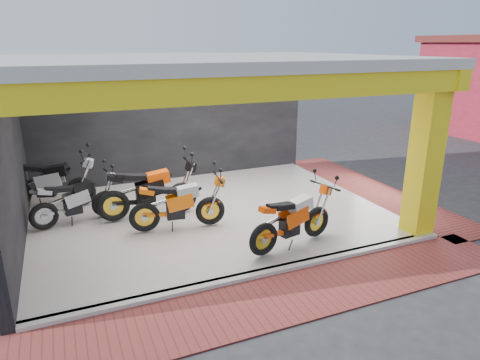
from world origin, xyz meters
The scene contains 16 objects.
ground centered at (0.00, 0.00, 0.00)m, with size 80.00×80.00×0.00m, color #2D2D30.
showroom_floor centered at (0.00, 2.00, 0.05)m, with size 8.00×6.00×0.10m, color beige.
showroom_ceiling centered at (0.00, 2.00, 3.60)m, with size 8.40×6.40×0.20m, color beige.
back_wall centered at (0.00, 5.10, 1.75)m, with size 8.20×0.20×3.50m, color black.
left_wall centered at (-4.10, 2.00, 1.75)m, with size 0.20×6.20×3.50m, color black.
corner_column centered at (3.75, -0.75, 1.75)m, with size 0.50×0.50×3.50m, color yellow.
header_beam_front centered at (0.00, -1.00, 3.30)m, with size 8.40×0.30×0.40m, color yellow.
header_beam_right centered at (4.00, 2.00, 3.30)m, with size 0.30×6.40×0.40m, color yellow.
floor_kerb centered at (0.00, -1.02, 0.05)m, with size 8.00×0.20×0.10m, color beige.
paver_front centered at (0.00, -1.80, 0.01)m, with size 9.00×1.40×0.03m, color maroon.
paver_right centered at (4.80, 2.00, 0.01)m, with size 1.40×7.00×0.03m, color maroon.
moto_hero centered at (1.57, -0.20, 0.76)m, with size 2.17×0.81×1.33m, color #FF510A, non-canonical shape.
moto_row_a centered at (-0.26, 1.23, 0.77)m, with size 2.18×0.81×1.33m, color orange, non-canonical shape.
moto_row_b centered at (-2.34, 2.67, 0.72)m, with size 2.04×0.75×1.24m, color #A1A4A9, non-canonical shape.
moto_row_c centered at (-0.62, 2.22, 0.84)m, with size 2.42×0.90×1.48m, color black, non-canonical shape.
moto_row_d centered at (-2.78, 3.64, 0.83)m, with size 2.38×0.88×1.45m, color #B4B7BC, non-canonical shape.
Camera 1 is at (-3.07, -7.07, 3.96)m, focal length 32.00 mm.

